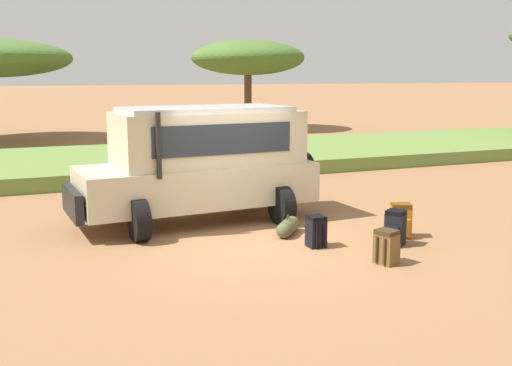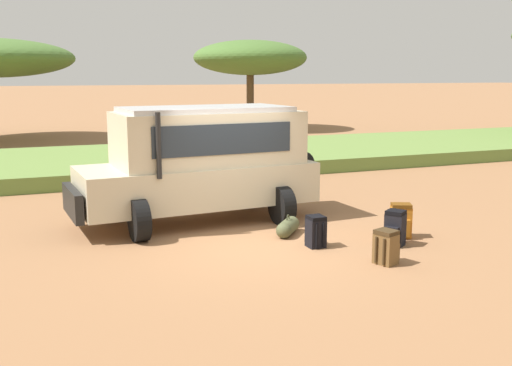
# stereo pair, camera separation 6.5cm
# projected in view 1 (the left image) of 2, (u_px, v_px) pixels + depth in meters

# --- Properties ---
(ground_plane) EXTENTS (320.00, 320.00, 0.00)m
(ground_plane) POSITION_uv_depth(u_px,v_px,m) (256.00, 244.00, 11.10)
(ground_plane) COLOR #936642
(grass_bank) EXTENTS (120.00, 7.00, 0.44)m
(grass_bank) POSITION_uv_depth(u_px,v_px,m) (144.00, 161.00, 20.20)
(grass_bank) COLOR olive
(grass_bank) RESTS_ON ground_plane
(safari_vehicle) EXTENTS (5.41, 2.94, 2.44)m
(safari_vehicle) POSITION_uv_depth(u_px,v_px,m) (202.00, 161.00, 12.63)
(safari_vehicle) COLOR beige
(safari_vehicle) RESTS_ON ground_plane
(backpack_beside_front_wheel) EXTENTS (0.30, 0.42, 0.58)m
(backpack_beside_front_wheel) POSITION_uv_depth(u_px,v_px,m) (316.00, 232.00, 10.89)
(backpack_beside_front_wheel) COLOR black
(backpack_beside_front_wheel) RESTS_ON ground_plane
(backpack_cluster_center) EXTENTS (0.44, 0.42, 0.58)m
(backpack_cluster_center) POSITION_uv_depth(u_px,v_px,m) (387.00, 247.00, 9.93)
(backpack_cluster_center) COLOR brown
(backpack_cluster_center) RESTS_ON ground_plane
(backpack_near_rear_wheel) EXTENTS (0.46, 0.45, 0.66)m
(backpack_near_rear_wheel) POSITION_uv_depth(u_px,v_px,m) (395.00, 228.00, 10.98)
(backpack_near_rear_wheel) COLOR black
(backpack_near_rear_wheel) RESTS_ON ground_plane
(backpack_outermost) EXTENTS (0.47, 0.47, 0.66)m
(backpack_outermost) POSITION_uv_depth(u_px,v_px,m) (401.00, 221.00, 11.52)
(backpack_outermost) COLOR #B26619
(backpack_outermost) RESTS_ON ground_plane
(duffel_bag_low_black_case) EXTENTS (0.69, 0.75, 0.41)m
(duffel_bag_low_black_case) POSITION_uv_depth(u_px,v_px,m) (288.00, 227.00, 11.74)
(duffel_bag_low_black_case) COLOR #4C5133
(duffel_bag_low_black_case) RESTS_ON ground_plane
(acacia_tree_centre_back) EXTENTS (6.31, 6.33, 4.96)m
(acacia_tree_centre_back) POSITION_uv_depth(u_px,v_px,m) (248.00, 58.00, 33.28)
(acacia_tree_centre_back) COLOR brown
(acacia_tree_centre_back) RESTS_ON ground_plane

